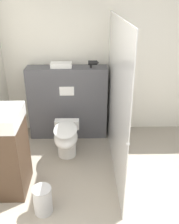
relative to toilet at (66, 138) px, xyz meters
The scene contains 8 objects.
wall_back 1.33m from the toilet, 71.50° to the left, with size 8.00×0.06×2.50m.
partition_panel 0.70m from the toilet, 90.15° to the left, with size 1.24×0.32×1.17m.
shower_glass 0.95m from the toilet, 13.14° to the right, with size 0.04×2.02×1.95m.
toilet is the anchor object (origin of this frame).
sink_vanity 0.98m from the toilet, 137.65° to the right, with size 0.55×0.53×1.19m.
hair_drier 1.18m from the toilet, 56.21° to the left, with size 0.16×0.07×0.11m.
folded_towel 1.10m from the toilet, 97.11° to the left, with size 0.31×0.16×0.07m.
waste_bin 1.06m from the toilet, 100.65° to the right, with size 0.21×0.21×0.32m.
Camera 1 is at (-0.03, -1.56, 2.19)m, focal length 40.00 mm.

